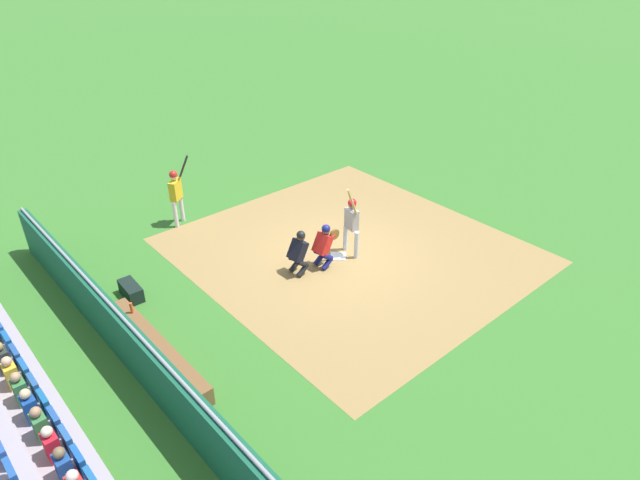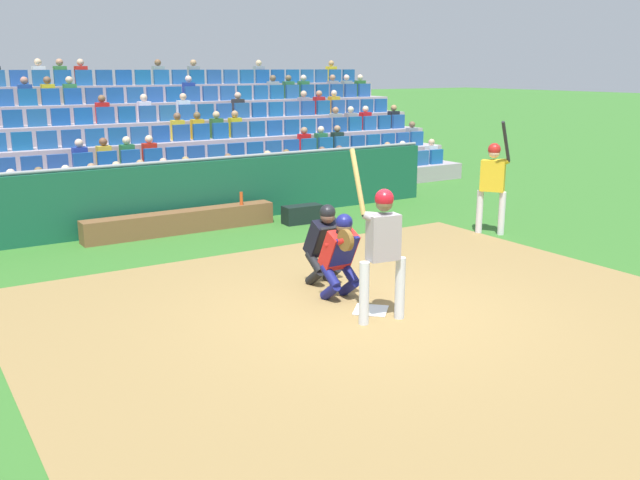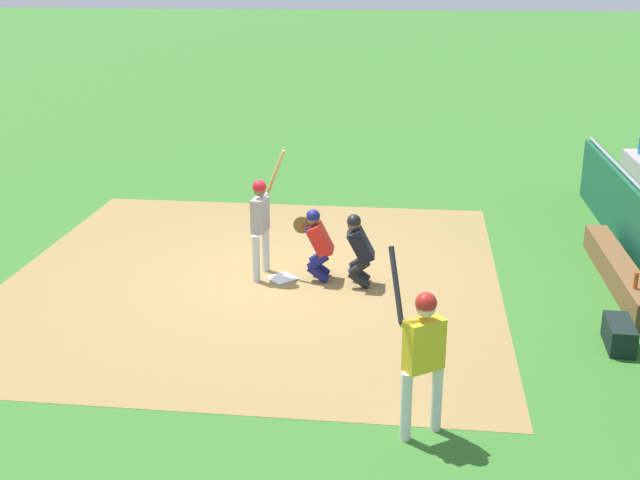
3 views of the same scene
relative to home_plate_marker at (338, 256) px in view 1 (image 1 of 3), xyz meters
The scene contains 11 objects.
ground_plane 0.02m from the home_plate_marker, ahead, with size 160.00×160.00×0.00m, color #367129.
infield_dirt_patch 0.50m from the home_plate_marker, 90.00° to the left, with size 9.07×8.49×0.01m, color olive.
home_plate_marker is the anchor object (origin of this frame).
batter_at_plate 1.13m from the home_plate_marker, 71.83° to the left, with size 0.67×0.57×2.23m.
catcher_crouching 0.93m from the home_plate_marker, 82.15° to the right, with size 0.46×0.71×1.28m.
home_plate_umpire 1.50m from the home_plate_marker, 95.09° to the right, with size 0.47×0.49×1.27m.
dugout_wall 6.35m from the home_plate_marker, 90.00° to the right, with size 12.21×0.24×1.39m.
dugout_bench 5.78m from the home_plate_marker, 86.24° to the right, with size 3.94×0.40×0.44m, color brown.
water_bottle_on_bench 5.79m from the home_plate_marker, 99.13° to the right, with size 0.07×0.07×0.27m, color #D6491E.
equipment_duffel_bag 5.62m from the home_plate_marker, 111.92° to the right, with size 0.83×0.36×0.38m, color black.
on_deck_batter 5.38m from the home_plate_marker, 153.55° to the right, with size 0.51×0.72×2.25m.
Camera 1 is at (9.48, -9.16, 8.36)m, focal length 30.90 mm.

